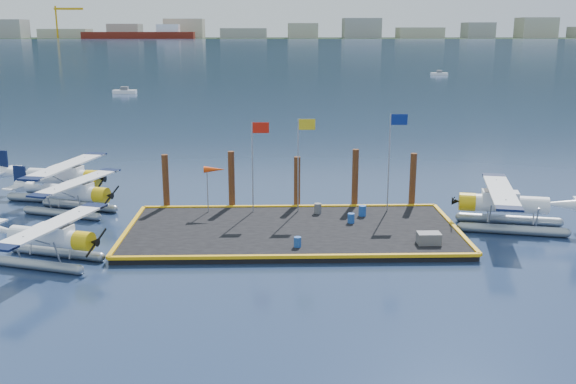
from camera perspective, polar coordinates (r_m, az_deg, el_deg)
name	(u,v)px	position (r m, az deg, el deg)	size (l,w,h in m)	color
ground	(292,235)	(39.42, 0.39, -3.81)	(4000.00, 4000.00, 0.00)	#162744
dock	(292,232)	(39.35, 0.39, -3.53)	(20.00, 10.00, 0.40)	black
dock_bumpers	(292,227)	(39.27, 0.39, -3.13)	(20.25, 10.25, 0.18)	#EAA80D
far_backdrop	(360,30)	(1791.28, 6.43, 14.08)	(3050.00, 2050.00, 810.00)	black
seaplane_a	(49,240)	(36.55, -20.48, -4.04)	(7.92, 8.47, 3.03)	gray
seaplane_b	(74,195)	(45.87, -18.50, -0.23)	(7.98, 8.50, 3.05)	gray
seaplane_c	(62,179)	(50.06, -19.43, 1.09)	(9.08, 9.85, 3.49)	gray
seaplane_d	(506,206)	(42.40, 18.81, -1.22)	(8.77, 9.51, 3.37)	gray
drum_2	(351,218)	(40.52, 5.62, -2.33)	(0.43, 0.43, 0.61)	#1C489C
drum_3	(298,242)	(35.94, 0.85, -4.46)	(0.41, 0.41, 0.58)	#1C489C
drum_4	(362,211)	(42.10, 6.62, -1.67)	(0.49, 0.49, 0.69)	#1C489C
drum_5	(318,208)	(42.43, 2.66, -1.46)	(0.48, 0.48, 0.67)	#57585C
crate	(429,238)	(37.32, 12.40, -4.04)	(1.30, 0.86, 0.65)	#57585C
flagpole_red	(256,153)	(42.00, -2.91, 3.50)	(1.14, 0.08, 6.00)	#919299
flagpole_yellow	(301,151)	(42.01, 1.19, 3.68)	(1.14, 0.08, 6.20)	#919299
flagpole_blue	(392,148)	(42.68, 9.27, 3.90)	(1.14, 0.08, 6.50)	#919299
windsock	(214,171)	(42.39, -6.58, 1.91)	(1.40, 0.44, 3.12)	#919299
piling_0	(166,183)	(44.65, -10.81, 0.76)	(0.44, 0.44, 4.00)	#472114
piling_1	(232,182)	(44.12, -5.04, 0.93)	(0.44, 0.44, 4.20)	#472114
piling_2	(297,184)	(44.11, 0.81, 0.72)	(0.44, 0.44, 3.80)	#472114
piling_3	(355,180)	(44.39, 5.98, 1.06)	(0.44, 0.44, 4.30)	#472114
piling_4	(413,182)	(45.12, 11.02, 0.89)	(0.44, 0.44, 4.00)	#472114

